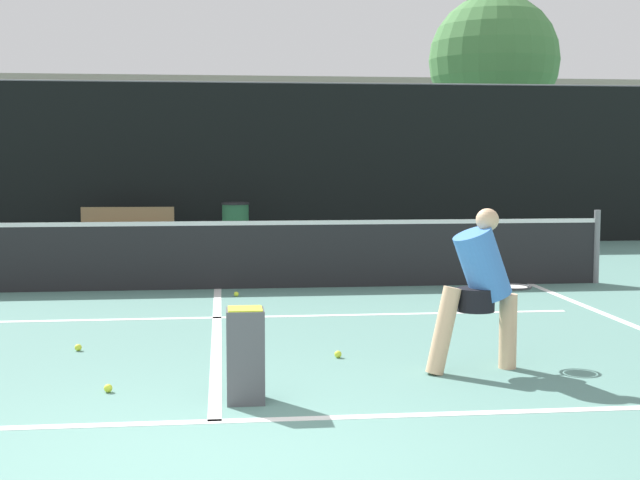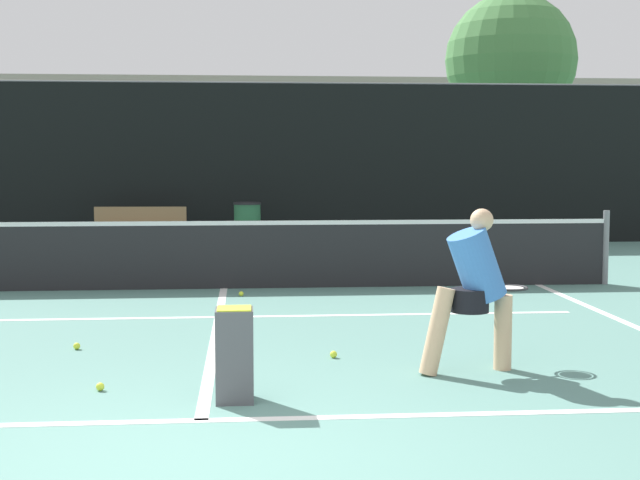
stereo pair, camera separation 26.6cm
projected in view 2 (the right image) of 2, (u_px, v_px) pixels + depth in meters
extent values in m
plane|color=slate|center=(193.00, 466.00, 5.27)|extent=(100.00, 100.00, 0.00)
cube|color=white|center=(201.00, 420.00, 6.17)|extent=(11.00, 0.10, 0.01)
cube|color=white|center=(219.00, 317.00, 10.21)|extent=(8.25, 0.10, 0.01)
cube|color=white|center=(216.00, 332.00, 9.32)|extent=(0.10, 6.33, 0.01)
cube|color=white|center=(633.00, 325.00, 9.69)|extent=(0.10, 7.33, 0.01)
cylinder|color=slate|center=(606.00, 247.00, 12.86)|extent=(0.09, 0.09, 1.07)
cube|color=#232326|center=(224.00, 255.00, 12.42)|extent=(11.00, 0.02, 0.95)
cube|color=white|center=(223.00, 223.00, 12.38)|extent=(11.00, 0.03, 0.06)
cube|color=black|center=(231.00, 165.00, 18.69)|extent=(24.00, 0.06, 3.38)
cylinder|color=slate|center=(230.00, 82.00, 18.53)|extent=(24.00, 0.04, 0.04)
cylinder|color=#DBAD84|center=(503.00, 332.00, 7.66)|extent=(0.15, 0.15, 0.65)
cylinder|color=#DBAD84|center=(437.00, 331.00, 7.47)|extent=(0.34, 0.22, 0.76)
cylinder|color=black|center=(470.00, 300.00, 7.54)|extent=(0.32, 0.32, 0.20)
cylinder|color=#3F7ACC|center=(477.00, 265.00, 7.53)|extent=(0.54, 0.39, 0.70)
sphere|color=#DBAD84|center=(482.00, 220.00, 7.51)|extent=(0.20, 0.20, 0.20)
cylinder|color=#262628|center=(477.00, 289.00, 7.83)|extent=(0.30, 0.09, 0.03)
torus|color=#262628|center=(509.00, 288.00, 7.92)|extent=(0.41, 0.41, 0.02)
cylinder|color=beige|center=(509.00, 288.00, 7.92)|extent=(0.31, 0.31, 0.01)
sphere|color=#D1E033|center=(77.00, 346.00, 8.48)|extent=(0.07, 0.07, 0.07)
sphere|color=#D1E033|center=(100.00, 387.00, 6.97)|extent=(0.07, 0.07, 0.07)
sphere|color=#D1E033|center=(334.00, 354.00, 8.12)|extent=(0.07, 0.07, 0.07)
sphere|color=#D1E033|center=(241.00, 294.00, 11.77)|extent=(0.07, 0.07, 0.07)
cube|color=#4C4C51|center=(235.00, 355.00, 6.64)|extent=(0.28, 0.28, 0.70)
cube|color=#D1E033|center=(234.00, 312.00, 6.61)|extent=(0.25, 0.25, 0.06)
cube|color=olive|center=(139.00, 228.00, 17.57)|extent=(1.84, 0.45, 0.04)
cube|color=olive|center=(140.00, 217.00, 17.73)|extent=(1.82, 0.13, 0.42)
cube|color=#333338|center=(102.00, 240.00, 17.57)|extent=(0.06, 0.32, 0.44)
cube|color=#333338|center=(176.00, 239.00, 17.62)|extent=(0.06, 0.32, 0.44)
cylinder|color=#28603D|center=(247.00, 227.00, 17.76)|extent=(0.53, 0.53, 0.91)
cylinder|color=black|center=(247.00, 203.00, 17.71)|extent=(0.55, 0.55, 0.04)
cube|color=maroon|center=(104.00, 215.00, 21.58)|extent=(1.90, 4.05, 0.93)
cube|color=#1E2328|center=(102.00, 183.00, 21.31)|extent=(1.60, 2.43, 0.62)
cylinder|color=black|center=(146.00, 218.00, 22.95)|extent=(0.18, 0.60, 0.60)
cylinder|color=black|center=(133.00, 225.00, 20.38)|extent=(0.18, 0.60, 0.60)
cylinder|color=slate|center=(485.00, 85.00, 25.71)|extent=(0.16, 0.16, 7.85)
cylinder|color=brown|center=(509.00, 165.00, 24.78)|extent=(0.28, 0.28, 3.27)
sphere|color=#477F42|center=(511.00, 60.00, 24.52)|extent=(3.60, 3.60, 3.60)
cube|color=gray|center=(238.00, 142.00, 35.28)|extent=(36.00, 2.40, 4.97)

